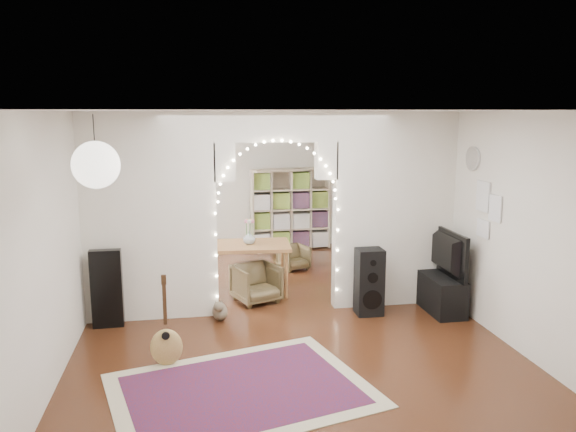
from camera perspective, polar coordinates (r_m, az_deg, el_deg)
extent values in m
plane|color=black|center=(7.87, -1.16, -9.47)|extent=(7.50, 7.50, 0.00)
cube|color=white|center=(7.40, -1.24, 10.60)|extent=(5.00, 7.50, 0.02)
cube|color=silver|center=(11.20, -4.14, 3.60)|extent=(5.00, 0.02, 2.70)
cube|color=silver|center=(3.97, 7.22, -9.25)|extent=(5.00, 0.02, 2.70)
cube|color=silver|center=(7.56, -20.28, -0.34)|extent=(0.02, 7.50, 2.70)
cube|color=silver|center=(8.27, 16.19, 0.77)|extent=(0.02, 7.50, 2.70)
cube|color=silver|center=(7.45, -13.84, -0.14)|extent=(1.70, 0.20, 2.70)
cube|color=silver|center=(7.93, 10.66, 0.61)|extent=(1.70, 0.20, 2.70)
cube|color=silver|center=(7.40, -1.23, 9.05)|extent=(1.60, 0.20, 0.40)
cube|color=white|center=(9.29, -18.23, 2.62)|extent=(0.04, 1.20, 1.40)
cylinder|color=white|center=(7.64, 18.31, 5.57)|extent=(0.03, 0.31, 0.31)
sphere|color=white|center=(4.99, -18.93, 4.94)|extent=(0.40, 0.40, 0.40)
cube|color=maroon|center=(5.77, -4.79, -17.20)|extent=(2.81, 2.37, 0.02)
cube|color=black|center=(7.47, -17.92, -7.04)|extent=(0.38, 0.13, 1.00)
ellipsoid|color=#AC8945|center=(6.25, -12.30, -11.60)|extent=(0.35, 0.13, 0.41)
cube|color=black|center=(6.13, -12.42, -8.63)|extent=(0.04, 0.03, 0.47)
cube|color=black|center=(6.05, -12.52, -6.34)|extent=(0.05, 0.03, 0.10)
ellipsoid|color=brown|center=(7.52, -6.94, -9.60)|extent=(0.25, 0.34, 0.22)
sphere|color=brown|center=(7.36, -7.07, -9.13)|extent=(0.15, 0.15, 0.13)
cone|color=brown|center=(7.34, -7.34, -8.66)|extent=(0.04, 0.04, 0.05)
cone|color=brown|center=(7.34, -6.83, -8.64)|extent=(0.04, 0.04, 0.05)
cylinder|color=brown|center=(7.71, -6.78, -9.69)|extent=(0.07, 0.21, 0.07)
cube|color=black|center=(7.64, 8.25, -6.63)|extent=(0.35, 0.31, 0.90)
cylinder|color=black|center=(7.56, 8.56, -8.42)|extent=(0.26, 0.02, 0.26)
cylinder|color=black|center=(7.47, 8.62, -6.23)|extent=(0.14, 0.02, 0.14)
cylinder|color=black|center=(7.42, 8.66, -4.75)|extent=(0.08, 0.02, 0.08)
cube|color=black|center=(8.07, 15.04, -7.46)|extent=(0.40, 1.00, 0.50)
imported|color=black|center=(7.91, 15.23, -3.60)|extent=(0.14, 1.08, 0.62)
cube|color=tan|center=(11.14, 0.23, 0.75)|extent=(1.61, 0.79, 1.60)
cube|color=brown|center=(8.39, -3.95, -3.02)|extent=(1.26, 0.89, 0.05)
cylinder|color=brown|center=(8.18, -7.51, -6.18)|extent=(0.05, 0.05, 0.70)
cylinder|color=brown|center=(8.21, -0.19, -6.02)|extent=(0.05, 0.05, 0.70)
cylinder|color=brown|center=(8.79, -7.39, -4.99)|extent=(0.05, 0.05, 0.70)
cylinder|color=brown|center=(8.82, -0.60, -4.85)|extent=(0.05, 0.05, 0.70)
imported|color=silver|center=(8.36, -3.96, -2.21)|extent=(0.20, 0.20, 0.19)
imported|color=brown|center=(9.75, 0.58, -4.23)|extent=(0.58, 0.59, 0.42)
imported|color=brown|center=(8.11, -3.24, -6.84)|extent=(0.76, 0.77, 0.55)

